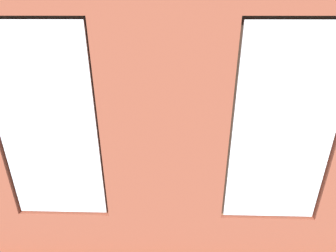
# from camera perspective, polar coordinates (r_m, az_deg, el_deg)

# --- Properties ---
(ground_plane) EXTENTS (6.86, 5.94, 0.10)m
(ground_plane) POSITION_cam_1_polar(r_m,az_deg,el_deg) (5.88, 0.34, -7.04)
(ground_plane) COLOR brown
(brick_wall_with_windows) EXTENTS (6.26, 0.30, 3.36)m
(brick_wall_with_windows) POSITION_cam_1_polar(r_m,az_deg,el_deg) (2.79, -0.80, -4.16)
(brick_wall_with_windows) COLOR brown
(brick_wall_with_windows) RESTS_ON ground_plane
(white_wall_right) EXTENTS (0.10, 4.94, 3.36)m
(white_wall_right) POSITION_cam_1_polar(r_m,az_deg,el_deg) (5.95, -31.20, 7.93)
(white_wall_right) COLOR silver
(white_wall_right) RESTS_ON ground_plane
(couch_by_window) EXTENTS (1.99, 0.87, 0.80)m
(couch_by_window) POSITION_cam_1_polar(r_m,az_deg,el_deg) (4.07, 0.13, -16.39)
(couch_by_window) COLOR black
(couch_by_window) RESTS_ON ground_plane
(couch_left) EXTENTS (0.94, 2.02, 0.80)m
(couch_left) POSITION_cam_1_polar(r_m,az_deg,el_deg) (6.01, 24.26, -4.49)
(couch_left) COLOR black
(couch_left) RESTS_ON ground_plane
(coffee_table) EXTENTS (1.55, 0.75, 0.43)m
(coffee_table) POSITION_cam_1_polar(r_m,az_deg,el_deg) (5.94, -0.34, -2.01)
(coffee_table) COLOR tan
(coffee_table) RESTS_ON ground_plane
(cup_ceramic) EXTENTS (0.08, 0.08, 0.09)m
(cup_ceramic) POSITION_cam_1_polar(r_m,az_deg,el_deg) (6.00, -2.17, -0.76)
(cup_ceramic) COLOR #33567F
(cup_ceramic) RESTS_ON coffee_table
(candle_jar) EXTENTS (0.08, 0.08, 0.11)m
(candle_jar) POSITION_cam_1_polar(r_m,az_deg,el_deg) (5.90, -0.34, -1.10)
(candle_jar) COLOR #B7333D
(candle_jar) RESTS_ON coffee_table
(table_plant_small) EXTENTS (0.12, 0.12, 0.19)m
(table_plant_small) POSITION_cam_1_polar(r_m,az_deg,el_deg) (5.81, -4.98, -1.09)
(table_plant_small) COLOR beige
(table_plant_small) RESTS_ON coffee_table
(remote_gray) EXTENTS (0.08, 0.18, 0.02)m
(remote_gray) POSITION_cam_1_polar(r_m,az_deg,el_deg) (6.04, 3.76, -1.00)
(remote_gray) COLOR #59595B
(remote_gray) RESTS_ON coffee_table
(remote_black) EXTENTS (0.17, 0.12, 0.02)m
(remote_black) POSITION_cam_1_polar(r_m,az_deg,el_deg) (5.81, 0.77, -1.96)
(remote_black) COLOR black
(remote_black) RESTS_ON coffee_table
(media_console) EXTENTS (0.96, 0.42, 0.59)m
(media_console) POSITION_cam_1_polar(r_m,az_deg,el_deg) (6.75, -23.91, -1.70)
(media_console) COLOR black
(media_console) RESTS_ON ground_plane
(tv_flatscreen) EXTENTS (1.23, 0.20, 0.84)m
(tv_flatscreen) POSITION_cam_1_polar(r_m,az_deg,el_deg) (6.50, -24.92, 4.03)
(tv_flatscreen) COLOR black
(tv_flatscreen) RESTS_ON media_console
(papasan_chair) EXTENTS (1.20, 1.20, 0.73)m
(papasan_chair) POSITION_cam_1_polar(r_m,az_deg,el_deg) (7.14, -1.47, 3.20)
(papasan_chair) COLOR olive
(papasan_chair) RESTS_ON ground_plane
(potted_plant_by_left_couch) EXTENTS (0.34, 0.34, 0.56)m
(potted_plant_by_left_couch) POSITION_cam_1_polar(r_m,az_deg,el_deg) (7.10, 17.23, 1.21)
(potted_plant_by_left_couch) COLOR #47423D
(potted_plant_by_left_couch) RESTS_ON ground_plane
(potted_plant_near_tv) EXTENTS (0.92, 0.85, 1.36)m
(potted_plant_near_tv) POSITION_cam_1_polar(r_m,az_deg,el_deg) (5.65, -23.03, -3.21)
(potted_plant_near_tv) COLOR beige
(potted_plant_near_tv) RESTS_ON ground_plane
(potted_plant_beside_window_right) EXTENTS (0.66, 0.66, 0.85)m
(potted_plant_beside_window_right) POSITION_cam_1_polar(r_m,az_deg,el_deg) (4.41, -28.90, -12.38)
(potted_plant_beside_window_right) COLOR beige
(potted_plant_beside_window_right) RESTS_ON ground_plane
(potted_plant_corner_near_left) EXTENTS (0.55, 0.55, 0.86)m
(potted_plant_corner_near_left) POSITION_cam_1_polar(r_m,az_deg,el_deg) (7.83, 20.01, 4.24)
(potted_plant_corner_near_left) COLOR beige
(potted_plant_corner_near_left) RESTS_ON ground_plane
(potted_plant_mid_room_small) EXTENTS (0.38, 0.38, 0.58)m
(potted_plant_mid_room_small) POSITION_cam_1_polar(r_m,az_deg,el_deg) (6.63, 6.63, 0.89)
(potted_plant_mid_room_small) COLOR #9E5638
(potted_plant_mid_room_small) RESTS_ON ground_plane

